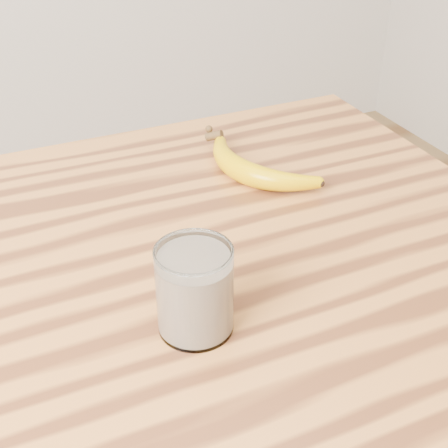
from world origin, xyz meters
name	(u,v)px	position (x,y,z in m)	size (l,w,h in m)	color
table	(103,361)	(0.00, 0.00, 0.77)	(1.20, 0.80, 0.90)	#AF6D30
smoothie_glass	(195,291)	(0.09, -0.12, 0.95)	(0.08, 0.08, 0.10)	white
banana	(244,172)	(0.28, 0.15, 0.92)	(0.11, 0.30, 0.04)	#D4A400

